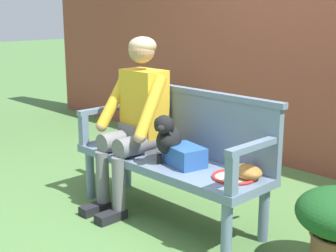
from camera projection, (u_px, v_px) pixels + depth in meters
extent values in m
plane|color=#4C753D|center=(168.00, 216.00, 3.62)|extent=(40.00, 40.00, 0.00)
cube|color=brown|center=(306.00, 41.00, 4.55)|extent=(8.00, 0.30, 2.46)
ellipsoid|color=#286B2D|center=(173.00, 119.00, 5.57)|extent=(0.77, 0.47, 0.55)
cube|color=slate|center=(168.00, 163.00, 3.51)|extent=(1.60, 0.51, 0.06)
cylinder|color=slate|center=(90.00, 175.00, 3.94)|extent=(0.07, 0.07, 0.39)
cylinder|color=slate|center=(227.00, 232.00, 2.93)|extent=(0.07, 0.07, 0.39)
cylinder|color=slate|center=(127.00, 164.00, 4.20)|extent=(0.07, 0.07, 0.39)
cylinder|color=slate|center=(264.00, 213.00, 3.20)|extent=(0.07, 0.07, 0.39)
cube|color=slate|center=(190.00, 124.00, 3.61)|extent=(1.60, 0.05, 0.46)
cube|color=slate|center=(190.00, 91.00, 3.55)|extent=(1.64, 0.06, 0.04)
cube|color=slate|center=(84.00, 130.00, 3.87)|extent=(0.06, 0.06, 0.24)
cube|color=slate|center=(105.00, 109.00, 3.98)|extent=(0.06, 0.51, 0.04)
cube|color=slate|center=(232.00, 176.00, 2.80)|extent=(0.06, 0.06, 0.24)
cube|color=slate|center=(255.00, 146.00, 2.92)|extent=(0.06, 0.51, 0.04)
cube|color=black|center=(95.00, 208.00, 3.67)|extent=(0.10, 0.24, 0.07)
cylinder|color=slate|center=(103.00, 177.00, 3.67)|extent=(0.10, 0.10, 0.40)
cylinder|color=slate|center=(118.00, 140.00, 3.72)|extent=(0.15, 0.32, 0.15)
cube|color=black|center=(111.00, 216.00, 3.53)|extent=(0.10, 0.24, 0.07)
cylinder|color=slate|center=(119.00, 183.00, 3.53)|extent=(0.10, 0.10, 0.40)
cylinder|color=slate|center=(135.00, 145.00, 3.58)|extent=(0.15, 0.32, 0.15)
cube|color=slate|center=(143.00, 136.00, 3.75)|extent=(0.32, 0.24, 0.20)
cube|color=gold|center=(144.00, 103.00, 3.71)|extent=(0.34, 0.22, 0.52)
cylinder|color=gold|center=(115.00, 99.00, 3.77)|extent=(0.14, 0.33, 0.45)
sphere|color=tan|center=(102.00, 126.00, 3.74)|extent=(0.09, 0.09, 0.09)
cylinder|color=gold|center=(151.00, 107.00, 3.47)|extent=(0.14, 0.33, 0.45)
sphere|color=tan|center=(140.00, 137.00, 3.42)|extent=(0.09, 0.09, 0.09)
sphere|color=tan|center=(142.00, 50.00, 3.60)|extent=(0.20, 0.20, 0.20)
ellipsoid|color=tan|center=(143.00, 46.00, 3.60)|extent=(0.21, 0.21, 0.14)
cylinder|color=black|center=(159.00, 159.00, 3.40)|extent=(0.04, 0.04, 0.07)
cylinder|color=black|center=(172.00, 160.00, 3.37)|extent=(0.04, 0.04, 0.07)
cylinder|color=black|center=(166.00, 153.00, 3.54)|extent=(0.04, 0.04, 0.07)
cylinder|color=black|center=(178.00, 154.00, 3.51)|extent=(0.04, 0.04, 0.07)
ellipsoid|color=black|center=(169.00, 140.00, 3.43)|extent=(0.28, 0.31, 0.21)
sphere|color=black|center=(165.00, 141.00, 3.34)|extent=(0.12, 0.12, 0.12)
sphere|color=black|center=(164.00, 124.00, 3.28)|extent=(0.13, 0.13, 0.13)
ellipsoid|color=black|center=(161.00, 128.00, 3.23)|extent=(0.08, 0.09, 0.05)
ellipsoid|color=black|center=(157.00, 125.00, 3.31)|extent=(0.05, 0.05, 0.10)
ellipsoid|color=black|center=(172.00, 126.00, 3.28)|extent=(0.05, 0.05, 0.10)
sphere|color=black|center=(174.00, 130.00, 3.53)|extent=(0.06, 0.06, 0.06)
torus|color=red|center=(234.00, 177.00, 3.11)|extent=(0.33, 0.33, 0.02)
cylinder|color=silver|center=(234.00, 178.00, 3.11)|extent=(0.25, 0.25, 0.00)
cube|color=red|center=(253.00, 171.00, 3.20)|extent=(0.05, 0.07, 0.02)
cylinder|color=black|center=(267.00, 167.00, 3.28)|extent=(0.06, 0.22, 0.03)
ellipsoid|color=#9E6B2D|center=(247.00, 172.00, 3.10)|extent=(0.25, 0.21, 0.09)
cube|color=#2856A3|center=(185.00, 156.00, 3.35)|extent=(0.32, 0.25, 0.14)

